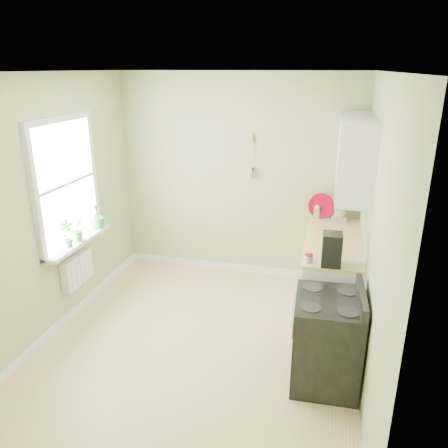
% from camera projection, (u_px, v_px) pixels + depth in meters
% --- Properties ---
extents(floor, '(3.20, 3.60, 0.02)m').
position_uv_depth(floor, '(200.00, 343.00, 4.60)').
color(floor, tan).
rests_on(floor, ground).
extents(ceiling, '(3.20, 3.60, 0.02)m').
position_uv_depth(ceiling, '(194.00, 70.00, 3.68)').
color(ceiling, white).
rests_on(ceiling, wall_back).
extents(wall_back, '(3.20, 0.02, 2.70)m').
position_uv_depth(wall_back, '(238.00, 178.00, 5.80)').
color(wall_back, '#ADBC80').
rests_on(wall_back, floor).
extents(wall_left, '(0.02, 3.60, 2.70)m').
position_uv_depth(wall_left, '(49.00, 209.00, 4.51)').
color(wall_left, '#ADBC80').
rests_on(wall_left, floor).
extents(wall_right, '(0.02, 3.60, 2.70)m').
position_uv_depth(wall_right, '(375.00, 237.00, 3.78)').
color(wall_right, '#ADBC80').
rests_on(wall_right, floor).
extents(base_cabinets, '(0.60, 1.60, 0.87)m').
position_uv_depth(base_cabinets, '(332.00, 277.00, 5.07)').
color(base_cabinets, white).
rests_on(base_cabinets, floor).
extents(countertop, '(0.64, 1.60, 0.04)m').
position_uv_depth(countertop, '(334.00, 241.00, 4.92)').
color(countertop, beige).
rests_on(countertop, base_cabinets).
extents(upper_cabinets, '(0.35, 1.40, 0.80)m').
position_uv_depth(upper_cabinets, '(355.00, 155.00, 4.65)').
color(upper_cabinets, white).
rests_on(upper_cabinets, wall_right).
extents(window, '(0.06, 1.14, 1.44)m').
position_uv_depth(window, '(65.00, 184.00, 4.71)').
color(window, white).
rests_on(window, wall_left).
extents(window_sill, '(0.18, 1.14, 0.04)m').
position_uv_depth(window_sill, '(78.00, 242.00, 4.92)').
color(window_sill, white).
rests_on(window_sill, wall_left).
extents(radiator, '(0.12, 0.50, 0.35)m').
position_uv_depth(radiator, '(77.00, 270.00, 4.99)').
color(radiator, white).
rests_on(radiator, wall_left).
extents(wall_utensils, '(0.02, 0.14, 0.58)m').
position_uv_depth(wall_utensils, '(253.00, 163.00, 5.65)').
color(wall_utensils, beige).
rests_on(wall_utensils, wall_back).
extents(stove, '(0.63, 0.70, 0.95)m').
position_uv_depth(stove, '(326.00, 340.00, 3.92)').
color(stove, black).
rests_on(stove, floor).
extents(stand_mixer, '(0.20, 0.33, 0.39)m').
position_uv_depth(stand_mixer, '(340.00, 207.00, 5.52)').
color(stand_mixer, '#B2B2B7').
rests_on(stand_mixer, countertop).
extents(kettle, '(0.17, 0.10, 0.18)m').
position_uv_depth(kettle, '(317.00, 211.00, 5.59)').
color(kettle, silver).
rests_on(kettle, countertop).
extents(coffee_maker, '(0.19, 0.21, 0.33)m').
position_uv_depth(coffee_maker, '(331.00, 250.00, 4.23)').
color(coffee_maker, black).
rests_on(coffee_maker, countertop).
extents(red_tray, '(0.33, 0.09, 0.32)m').
position_uv_depth(red_tray, '(321.00, 206.00, 5.56)').
color(red_tray, '#9D001C').
rests_on(red_tray, countertop).
extents(jar, '(0.08, 0.08, 0.09)m').
position_uv_depth(jar, '(309.00, 258.00, 4.31)').
color(jar, '#A5A088').
rests_on(jar, countertop).
extents(plant_a, '(0.20, 0.19, 0.32)m').
position_uv_depth(plant_a, '(67.00, 233.00, 4.67)').
color(plant_a, '#3C813E').
rests_on(plant_a, window_sill).
extents(plant_b, '(0.16, 0.18, 0.27)m').
position_uv_depth(plant_b, '(78.00, 229.00, 4.86)').
color(plant_b, '#3C813E').
rests_on(plant_b, window_sill).
extents(plant_c, '(0.18, 0.18, 0.32)m').
position_uv_depth(plant_c, '(97.00, 215.00, 5.24)').
color(plant_c, '#3C813E').
rests_on(plant_c, window_sill).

